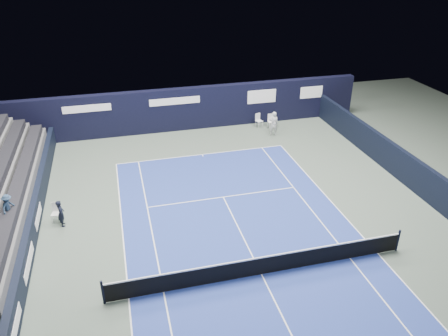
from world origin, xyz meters
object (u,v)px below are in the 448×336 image
object	(u,v)px
tennis_player	(274,123)
folding_chair_back_b	(271,120)
line_judge_chair	(56,211)
tennis_net	(262,265)
folding_chair_back_a	(258,118)

from	to	relation	value
tennis_player	folding_chair_back_b	bearing A→B (deg)	76.78
folding_chair_back_b	tennis_player	bearing A→B (deg)	-99.44
line_judge_chair	tennis_net	bearing A→B (deg)	-24.24
folding_chair_back_a	tennis_net	distance (m)	16.39
folding_chair_back_b	line_judge_chair	xyz separation A→B (m)	(-14.45, -8.77, -0.02)
folding_chair_back_b	line_judge_chair	bearing A→B (deg)	-144.96
folding_chair_back_b	tennis_player	size ratio (longest dim) A/B	0.60
folding_chair_back_a	line_judge_chair	bearing A→B (deg)	-165.09
line_judge_chair	tennis_net	world-z (taller)	tennis_net
tennis_player	tennis_net	bearing A→B (deg)	-112.16
line_judge_chair	tennis_player	xyz separation A→B (m)	(14.14, 7.45, 0.30)
tennis_net	line_judge_chair	bearing A→B (deg)	143.45
line_judge_chair	tennis_net	xyz separation A→B (m)	(8.53, -6.32, -0.07)
folding_chair_back_b	line_judge_chair	distance (m)	16.90
line_judge_chair	folding_chair_back_a	bearing A→B (deg)	46.56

